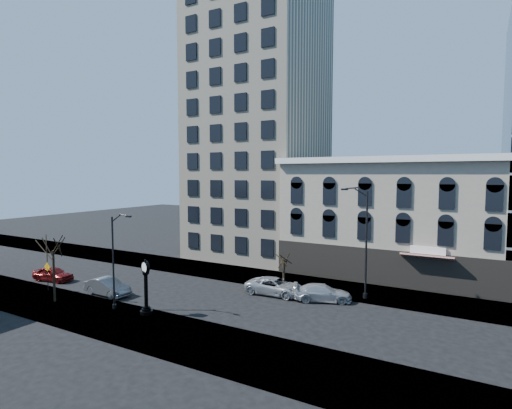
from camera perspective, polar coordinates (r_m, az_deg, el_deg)
The scene contains 15 objects.
ground at distance 35.97m, azimuth -6.08°, elevation -13.12°, with size 160.00×160.00×0.00m, color black.
sidewalk_far at distance 42.45m, azimuth 0.32°, elevation -10.29°, with size 160.00×6.00×0.12m, color gray.
sidewalk_near at distance 30.18m, azimuth -15.35°, elevation -16.62°, with size 160.00×6.00×0.12m, color gray.
cream_tower at distance 54.24m, azimuth 0.31°, elevation 13.40°, with size 15.90×15.40×42.50m.
victorian_row at distance 44.73m, azimuth 19.02°, elevation -2.04°, with size 22.60×11.19×12.50m.
street_clock at distance 32.16m, azimuth -15.44°, elevation -11.59°, with size 0.96×0.96×4.24m.
street_lamp_near at distance 32.90m, azimuth -19.20°, elevation -4.28°, with size 2.01×0.32×7.77m.
street_lamp_far at distance 34.97m, azimuth 14.41°, elevation -1.20°, with size 2.37×1.26×9.76m.
bare_tree_near at distance 37.33m, azimuth -27.07°, elevation -4.47°, with size 4.04×4.04×6.94m.
bare_tree_far at distance 38.49m, azimuth 4.01°, elevation -7.16°, with size 2.32×2.32×3.98m.
warning_sign at distance 41.67m, azimuth -27.64°, elevation -8.43°, with size 0.85×0.07×2.62m.
car_near_a at distance 45.84m, azimuth -27.00°, elevation -8.81°, with size 1.71×4.25×1.45m, color maroon.
car_near_b at distance 38.69m, azimuth -20.46°, elevation -10.95°, with size 1.60×4.60×1.52m, color #595B60.
car_far_a at distance 36.53m, azimuth 2.74°, elevation -11.61°, with size 2.47×5.36×1.49m, color #A5A8AD.
car_far_b at distance 35.20m, azimuth 9.48°, elevation -12.34°, with size 1.99×4.90×1.42m, color #A5A8AD.
Camera 1 is at (20.05, -27.85, 10.77)m, focal length 28.00 mm.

